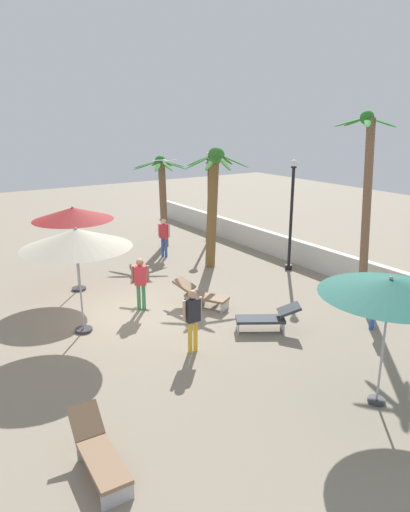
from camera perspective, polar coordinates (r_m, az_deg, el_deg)
The scene contains 18 objects.
ground_plane at distance 15.13m, azimuth -9.06°, elevation -6.77°, with size 56.00×56.00×0.00m, color gray.
boundary_wall at distance 19.42m, azimuth 13.07°, elevation -0.14°, with size 25.20×0.30×0.99m, color silver.
patio_umbrella_0 at distance 16.67m, azimuth -15.78°, elevation 4.91°, with size 2.75×2.75×3.03m.
patio_umbrella_1 at distance 13.23m, azimuth -15.37°, elevation 2.06°, with size 3.03×3.03×3.07m.
patio_umbrella_2 at distance 10.14m, azimuth 21.60°, elevation -3.57°, with size 2.86×2.86×2.90m.
palm_tree_0 at distance 16.18m, azimuth 19.07°, elevation 7.81°, with size 2.10×1.96×6.14m.
palm_tree_1 at distance 18.51m, azimuth 1.02°, elevation 7.50°, with size 2.50×2.46×4.87m.
palm_tree_2 at distance 22.05m, azimuth -5.22°, elevation 8.16°, with size 2.58×2.58×4.25m.
lamp_post_0 at distance 22.88m, azimuth 0.46°, elevation 8.26°, with size 0.36×0.36×4.34m.
lamp_post_1 at distance 18.70m, azimuth 10.46°, elevation 5.09°, with size 0.28×0.28×4.39m.
lounge_chair_0 at distance 13.70m, azimuth 7.68°, elevation -7.42°, with size 1.43×1.85×0.81m.
lounge_chair_1 at distance 8.99m, azimuth -12.85°, elevation -22.14°, with size 1.91×0.62×0.84m.
lounge_chair_2 at distance 15.28m, azimuth -0.55°, elevation -4.67°, with size 1.88×1.39×0.82m.
guest_0 at distance 14.88m, azimuth -7.86°, elevation -2.80°, with size 0.39×0.49×1.72m.
guest_1 at distance 14.37m, azimuth 19.93°, elevation -4.88°, with size 0.38×0.51×1.56m.
guest_2 at distance 12.17m, azimuth -1.53°, elevation -7.14°, with size 0.25×0.56×1.73m.
guest_3 at distance 20.51m, azimuth -5.02°, elevation 2.70°, with size 0.45×0.41×1.71m.
seagull_0 at distance 19.04m, azimuth -4.96°, elevation 11.48°, with size 0.79×0.84×0.14m.
Camera 1 is at (12.78, -5.50, 5.96)m, focal length 32.87 mm.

